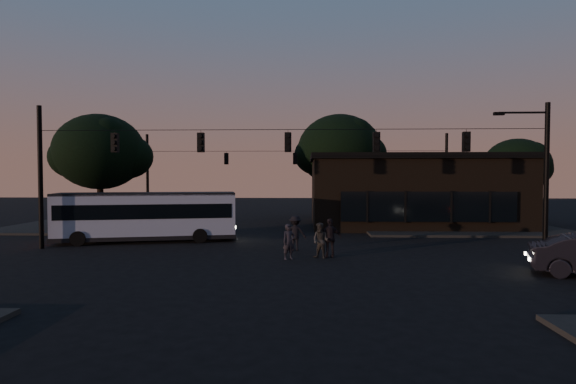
{
  "coord_description": "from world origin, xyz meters",
  "views": [
    {
      "loc": [
        0.87,
        -19.01,
        3.8
      ],
      "look_at": [
        0.0,
        4.0,
        3.0
      ],
      "focal_mm": 28.0,
      "sensor_mm": 36.0,
      "label": 1
    }
  ],
  "objects_px": {
    "pedestrian_c": "(330,238)",
    "pedestrian_d": "(295,233)",
    "pedestrian_b": "(321,241)",
    "pedestrian_a": "(289,242)",
    "building": "(410,191)",
    "bus": "(147,214)"
  },
  "relations": [
    {
      "from": "pedestrian_a",
      "to": "pedestrian_b",
      "type": "height_order",
      "value": "pedestrian_b"
    },
    {
      "from": "pedestrian_a",
      "to": "bus",
      "type": "bearing_deg",
      "value": 118.45
    },
    {
      "from": "pedestrian_c",
      "to": "bus",
      "type": "bearing_deg",
      "value": -35.03
    },
    {
      "from": "pedestrian_c",
      "to": "pedestrian_d",
      "type": "xyz_separation_m",
      "value": [
        -1.69,
        1.98,
        -0.02
      ]
    },
    {
      "from": "bus",
      "to": "pedestrian_c",
      "type": "bearing_deg",
      "value": -37.08
    },
    {
      "from": "pedestrian_a",
      "to": "pedestrian_c",
      "type": "xyz_separation_m",
      "value": [
        1.93,
        0.52,
        0.11
      ]
    },
    {
      "from": "pedestrian_a",
      "to": "pedestrian_d",
      "type": "xyz_separation_m",
      "value": [
        0.24,
        2.5,
        0.09
      ]
    },
    {
      "from": "bus",
      "to": "pedestrian_a",
      "type": "xyz_separation_m",
      "value": [
        8.43,
        -5.29,
        -0.79
      ]
    },
    {
      "from": "bus",
      "to": "pedestrian_a",
      "type": "bearing_deg",
      "value": -44.45
    },
    {
      "from": "pedestrian_b",
      "to": "pedestrian_c",
      "type": "height_order",
      "value": "pedestrian_c"
    },
    {
      "from": "pedestrian_b",
      "to": "pedestrian_d",
      "type": "height_order",
      "value": "pedestrian_d"
    },
    {
      "from": "building",
      "to": "bus",
      "type": "distance_m",
      "value": 19.66
    },
    {
      "from": "pedestrian_b",
      "to": "building",
      "type": "bearing_deg",
      "value": 96.95
    },
    {
      "from": "building",
      "to": "pedestrian_b",
      "type": "xyz_separation_m",
      "value": [
        -7.4,
        -14.27,
        -1.88
      ]
    },
    {
      "from": "pedestrian_c",
      "to": "pedestrian_d",
      "type": "bearing_deg",
      "value": -59.87
    },
    {
      "from": "pedestrian_d",
      "to": "pedestrian_b",
      "type": "bearing_deg",
      "value": 116.77
    },
    {
      "from": "pedestrian_b",
      "to": "pedestrian_d",
      "type": "xyz_separation_m",
      "value": [
        -1.23,
        2.2,
        0.07
      ]
    },
    {
      "from": "building",
      "to": "bus",
      "type": "xyz_separation_m",
      "value": [
        -17.3,
        -9.28,
        -1.11
      ]
    },
    {
      "from": "pedestrian_a",
      "to": "pedestrian_c",
      "type": "relative_size",
      "value": 0.88
    },
    {
      "from": "pedestrian_a",
      "to": "pedestrian_d",
      "type": "distance_m",
      "value": 2.51
    },
    {
      "from": "pedestrian_b",
      "to": "pedestrian_a",
      "type": "bearing_deg",
      "value": -134.41
    },
    {
      "from": "building",
      "to": "pedestrian_a",
      "type": "xyz_separation_m",
      "value": [
        -8.87,
        -14.56,
        -1.9
      ]
    }
  ]
}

